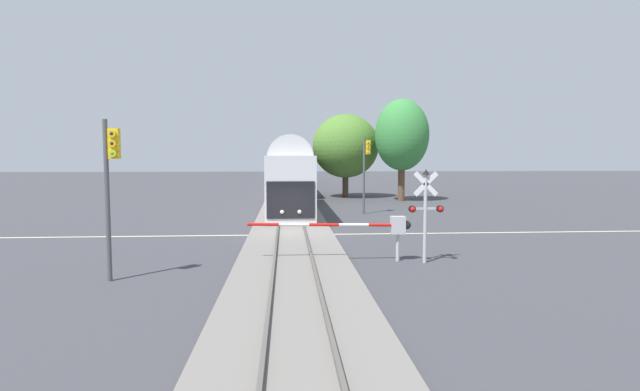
# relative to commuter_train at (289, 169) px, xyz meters

# --- Properties ---
(ground_plane) EXTENTS (220.00, 220.00, 0.00)m
(ground_plane) POSITION_rel_commuter_train_xyz_m (-0.00, -29.89, -2.74)
(ground_plane) COLOR #3D3D42
(road_centre_stripe) EXTENTS (44.00, 0.20, 0.01)m
(road_centre_stripe) POSITION_rel_commuter_train_xyz_m (-0.00, -29.89, -2.73)
(road_centre_stripe) COLOR beige
(road_centre_stripe) RESTS_ON ground
(railway_track) EXTENTS (4.40, 80.00, 0.32)m
(railway_track) POSITION_rel_commuter_train_xyz_m (-0.00, -29.89, -2.64)
(railway_track) COLOR slate
(railway_track) RESTS_ON ground
(commuter_train) EXTENTS (3.04, 59.66, 5.16)m
(commuter_train) POSITION_rel_commuter_train_xyz_m (0.00, 0.00, 0.00)
(commuter_train) COLOR silver
(commuter_train) RESTS_ON railway_track
(crossing_gate_near) EXTENTS (6.51, 0.40, 1.80)m
(crossing_gate_near) POSITION_rel_commuter_train_xyz_m (3.38, -36.87, -1.34)
(crossing_gate_near) COLOR #B7B7BC
(crossing_gate_near) RESTS_ON ground
(crossing_signal_mast) EXTENTS (1.36, 0.44, 3.69)m
(crossing_signal_mast) POSITION_rel_commuter_train_xyz_m (5.17, -37.31, -0.48)
(crossing_signal_mast) COLOR #B2B2B7
(crossing_signal_mast) RESTS_ON ground
(traffic_signal_near_left) EXTENTS (0.53, 0.38, 5.41)m
(traffic_signal_near_left) POSITION_rel_commuter_train_xyz_m (-6.06, -39.41, 0.89)
(traffic_signal_near_left) COLOR #4C4C51
(traffic_signal_near_left) RESTS_ON ground
(traffic_signal_far_side) EXTENTS (0.53, 0.38, 5.61)m
(traffic_signal_far_side) POSITION_rel_commuter_train_xyz_m (5.49, -20.60, 1.02)
(traffic_signal_far_side) COLOR #4C4C51
(traffic_signal_far_side) RESTS_ON ground
(elm_centre_background) EXTENTS (6.70, 6.70, 8.42)m
(elm_centre_background) POSITION_rel_commuter_train_xyz_m (5.75, -5.93, 2.46)
(elm_centre_background) COLOR #4C3828
(elm_centre_background) RESTS_ON ground
(oak_far_right) EXTENTS (5.02, 5.02, 9.48)m
(oak_far_right) POSITION_rel_commuter_train_xyz_m (10.51, -10.28, 3.39)
(oak_far_right) COLOR brown
(oak_far_right) RESTS_ON ground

